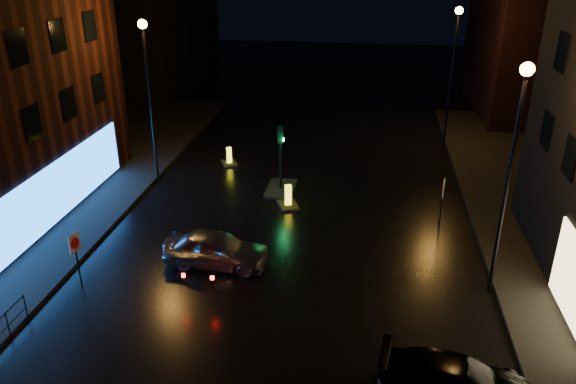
# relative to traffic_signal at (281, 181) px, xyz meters

# --- Properties ---
(building_far_left) EXTENTS (8.00, 16.00, 14.00)m
(building_far_left) POSITION_rel_traffic_signal_xyz_m (-14.80, 21.00, 6.50)
(building_far_left) COLOR black
(building_far_left) RESTS_ON ground
(building_far_right) EXTENTS (8.00, 14.00, 12.00)m
(building_far_right) POSITION_rel_traffic_signal_xyz_m (16.20, 18.00, 5.50)
(building_far_right) COLOR black
(building_far_right) RESTS_ON ground
(street_lamp_lfar) EXTENTS (0.44, 0.44, 8.37)m
(street_lamp_lfar) POSITION_rel_traffic_signal_xyz_m (-6.60, -0.00, 5.06)
(street_lamp_lfar) COLOR black
(street_lamp_lfar) RESTS_ON ground
(street_lamp_rnear) EXTENTS (0.44, 0.44, 8.37)m
(street_lamp_rnear) POSITION_rel_traffic_signal_xyz_m (9.00, -8.00, 5.06)
(street_lamp_rnear) COLOR black
(street_lamp_rnear) RESTS_ON ground
(street_lamp_rfar) EXTENTS (0.44, 0.44, 8.37)m
(street_lamp_rfar) POSITION_rel_traffic_signal_xyz_m (9.00, 8.00, 5.06)
(street_lamp_rfar) COLOR black
(street_lamp_rfar) RESTS_ON ground
(traffic_signal) EXTENTS (1.40, 2.40, 3.45)m
(traffic_signal) POSITION_rel_traffic_signal_xyz_m (0.00, 0.00, 0.00)
(traffic_signal) COLOR black
(traffic_signal) RESTS_ON ground
(silver_hatchback) EXTENTS (4.21, 1.89, 1.41)m
(silver_hatchback) POSITION_rel_traffic_signal_xyz_m (-1.36, -7.63, 0.20)
(silver_hatchback) COLOR #989A9F
(silver_hatchback) RESTS_ON ground
(dark_sedan) EXTENTS (4.57, 2.36, 1.27)m
(dark_sedan) POSITION_rel_traffic_signal_xyz_m (7.11, -13.62, 0.13)
(dark_sedan) COLOR black
(dark_sedan) RESTS_ON ground
(bollard_near) EXTENTS (1.27, 1.50, 1.12)m
(bollard_near) POSITION_rel_traffic_signal_xyz_m (0.67, -1.93, -0.26)
(bollard_near) COLOR black
(bollard_near) RESTS_ON ground
(bollard_far) EXTENTS (1.19, 1.38, 1.01)m
(bollard_far) POSITION_rel_traffic_signal_xyz_m (-3.49, 3.13, -0.28)
(bollard_far) COLOR black
(bollard_far) RESTS_ON ground
(road_sign_left) EXTENTS (0.17, 0.52, 2.18)m
(road_sign_left) POSITION_rel_traffic_signal_xyz_m (-5.97, -9.83, 1.13)
(road_sign_left) COLOR black
(road_sign_left) RESTS_ON ground
(road_sign_right) EXTENTS (0.14, 0.54, 2.23)m
(road_sign_right) POSITION_rel_traffic_signal_xyz_m (7.70, -2.99, 1.17)
(road_sign_right) COLOR black
(road_sign_right) RESTS_ON ground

